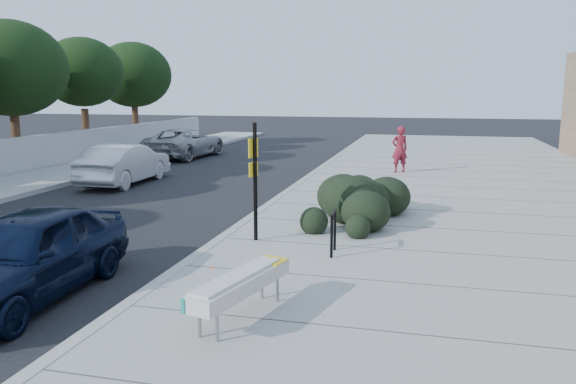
% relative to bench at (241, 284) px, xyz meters
% --- Properties ---
extents(ground, '(120.00, 120.00, 0.00)m').
position_rel_bench_xyz_m(ground, '(-1.84, 4.03, -0.64)').
color(ground, black).
rests_on(ground, ground).
extents(sidewalk_near, '(11.20, 50.00, 0.15)m').
position_rel_bench_xyz_m(sidewalk_near, '(3.76, 9.03, -0.57)').
color(sidewalk_near, gray).
rests_on(sidewalk_near, ground).
extents(sidewalk_far, '(3.00, 50.00, 0.15)m').
position_rel_bench_xyz_m(sidewalk_far, '(-11.34, 9.03, -0.57)').
color(sidewalk_far, gray).
rests_on(sidewalk_far, ground).
extents(curb_near, '(0.22, 50.00, 0.17)m').
position_rel_bench_xyz_m(curb_near, '(-1.84, 9.03, -0.56)').
color(curb_near, '#9E9E99').
rests_on(curb_near, ground).
extents(curb_far, '(0.22, 50.00, 0.17)m').
position_rel_bench_xyz_m(curb_far, '(-9.84, 9.03, -0.56)').
color(curb_far, '#9E9E99').
rests_on(curb_far, ground).
extents(tree_far_d, '(4.60, 4.60, 6.16)m').
position_rel_bench_xyz_m(tree_far_d, '(-14.34, 13.03, 3.54)').
color(tree_far_d, '#332114').
rests_on(tree_far_d, ground).
extents(tree_far_e, '(4.00, 4.00, 5.90)m').
position_rel_bench_xyz_m(tree_far_e, '(-14.34, 18.03, 3.54)').
color(tree_far_e, '#332114').
rests_on(tree_far_e, ground).
extents(tree_far_f, '(4.40, 4.40, 6.07)m').
position_rel_bench_xyz_m(tree_far_f, '(-14.34, 23.03, 3.54)').
color(tree_far_f, '#332114').
rests_on(tree_far_f, ground).
extents(bench, '(0.92, 2.10, 0.62)m').
position_rel_bench_xyz_m(bench, '(0.00, 0.00, 0.00)').
color(bench, gray).
rests_on(bench, sidewalk_near).
extents(bike_rack, '(0.08, 0.58, 0.84)m').
position_rel_bench_xyz_m(bike_rack, '(0.73, 3.42, 0.01)').
color(bike_rack, black).
rests_on(bike_rack, sidewalk_near).
extents(sign_post, '(0.15, 0.27, 2.50)m').
position_rel_bench_xyz_m(sign_post, '(-1.05, 4.03, 0.93)').
color(sign_post, black).
rests_on(sign_post, sidewalk_near).
extents(hedge, '(2.81, 4.05, 1.38)m').
position_rel_bench_xyz_m(hedge, '(0.86, 6.53, 0.20)').
color(hedge, black).
rests_on(hedge, sidewalk_near).
extents(sedan_navy, '(1.90, 4.32, 1.45)m').
position_rel_bench_xyz_m(sedan_navy, '(-3.71, 0.27, 0.08)').
color(sedan_navy, black).
rests_on(sedan_navy, ground).
extents(wagon_silver, '(1.63, 4.40, 1.44)m').
position_rel_bench_xyz_m(wagon_silver, '(-8.03, 10.81, 0.07)').
color(wagon_silver, silver).
rests_on(wagon_silver, ground).
extents(suv_silver, '(2.72, 5.37, 1.46)m').
position_rel_bench_xyz_m(suv_silver, '(-9.34, 18.85, 0.08)').
color(suv_silver, '#95989A').
rests_on(suv_silver, ground).
extents(pedestrian, '(0.78, 0.67, 1.79)m').
position_rel_bench_xyz_m(pedestrian, '(1.39, 15.07, 0.40)').
color(pedestrian, maroon).
rests_on(pedestrian, sidewalk_near).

